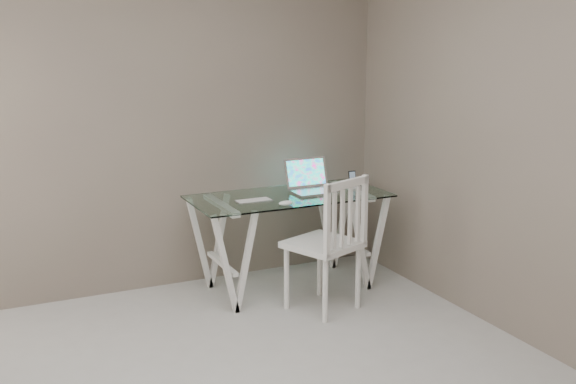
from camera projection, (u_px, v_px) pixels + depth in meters
name	position (u px, v px, depth m)	size (l,w,h in m)	color
room	(234.00, 91.00, 3.27)	(4.50, 4.52, 2.71)	#A9A7A2
desk	(289.00, 241.00, 5.56)	(1.50, 0.70, 0.75)	silver
chair	(332.00, 238.00, 5.08)	(0.58, 0.58, 0.99)	silver
laptop	(311.00, 183.00, 5.63)	(0.36, 0.32, 0.24)	silver
keyboard	(254.00, 201.00, 5.30)	(0.27, 0.12, 0.01)	silver
mouse	(286.00, 203.00, 5.17)	(0.11, 0.06, 0.03)	silver
phone_dock	(353.00, 183.00, 5.73)	(0.07, 0.07, 0.14)	white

